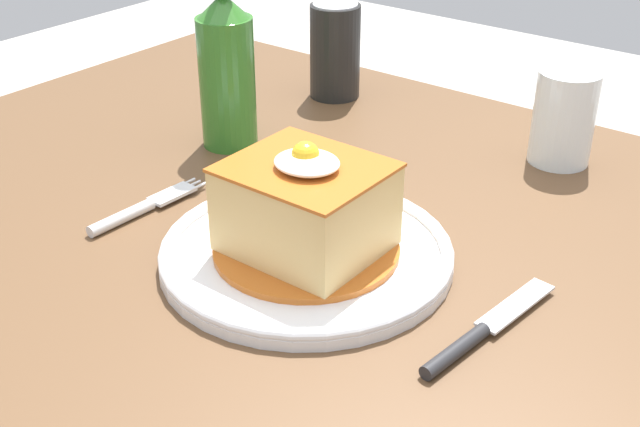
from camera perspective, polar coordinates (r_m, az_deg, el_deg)
dining_table at (r=0.80m, az=4.34°, el=-10.08°), size 1.29×0.86×0.72m
main_plate at (r=0.74m, az=-0.94°, el=-2.68°), size 0.26×0.26×0.02m
sandwich_meal at (r=0.72m, az=-0.97°, el=0.22°), size 0.17×0.17×0.11m
fork at (r=0.84m, az=-12.43°, el=0.26°), size 0.02×0.14×0.01m
knife at (r=0.66m, az=10.58°, el=-8.39°), size 0.04×0.17×0.01m
soda_can at (r=1.10m, az=1.04°, el=11.18°), size 0.07×0.07×0.12m
beer_bottle_green at (r=0.94m, az=-6.50°, el=10.35°), size 0.06×0.06×0.27m
drinking_glass at (r=0.95m, az=16.43°, el=5.98°), size 0.07×0.07×0.10m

